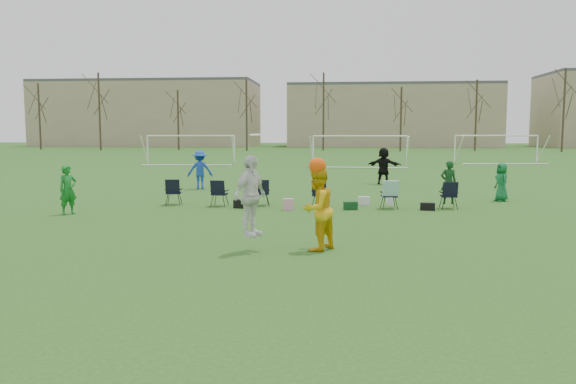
# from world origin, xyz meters

# --- Properties ---
(ground) EXTENTS (260.00, 260.00, 0.00)m
(ground) POSITION_xyz_m (0.00, 0.00, 0.00)
(ground) COLOR #275119
(ground) RESTS_ON ground
(fielder_green_near) EXTENTS (0.67, 0.71, 1.63)m
(fielder_green_near) POSITION_xyz_m (-6.43, 5.35, 0.82)
(fielder_green_near) COLOR #147625
(fielder_green_near) RESTS_ON ground
(fielder_blue) EXTENTS (1.33, 0.98, 1.84)m
(fielder_blue) POSITION_xyz_m (-4.16, 13.90, 0.92)
(fielder_blue) COLOR #163FAB
(fielder_blue) RESTS_ON ground
(fielder_green_far) EXTENTS (0.61, 0.82, 1.51)m
(fielder_green_far) POSITION_xyz_m (8.82, 10.38, 0.75)
(fielder_green_far) COLOR #126532
(fielder_green_far) RESTS_ON ground
(fielder_black) EXTENTS (1.86, 1.14, 1.91)m
(fielder_black) POSITION_xyz_m (4.75, 17.25, 0.95)
(fielder_black) COLOR black
(fielder_black) RESTS_ON ground
(center_contest) EXTENTS (2.51, 1.49, 2.67)m
(center_contest) POSITION_xyz_m (1.36, 0.34, 1.11)
(center_contest) COLOR white
(center_contest) RESTS_ON ground
(sideline_setup) EXTENTS (10.70, 1.88, 1.69)m
(sideline_setup) POSITION_xyz_m (1.80, 7.96, 0.51)
(sideline_setup) COLOR #103D17
(sideline_setup) RESTS_ON ground
(goal_left) EXTENTS (7.39, 0.76, 2.46)m
(goal_left) POSITION_xyz_m (-10.00, 34.00, 1.92)
(goal_left) COLOR white
(goal_left) RESTS_ON ground
(goal_mid) EXTENTS (7.40, 0.63, 2.46)m
(goal_mid) POSITION_xyz_m (4.00, 32.00, 1.92)
(goal_mid) COLOR white
(goal_mid) RESTS_ON ground
(goal_right) EXTENTS (7.35, 1.14, 2.46)m
(goal_right) POSITION_xyz_m (16.00, 38.00, 1.92)
(goal_right) COLOR white
(goal_right) RESTS_ON ground
(tree_line) EXTENTS (110.28, 3.28, 11.40)m
(tree_line) POSITION_xyz_m (0.24, 69.85, 5.09)
(tree_line) COLOR #382B21
(tree_line) RESTS_ON ground
(building_row) EXTENTS (126.00, 16.00, 13.00)m
(building_row) POSITION_xyz_m (6.73, 96.00, 5.99)
(building_row) COLOR tan
(building_row) RESTS_ON ground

